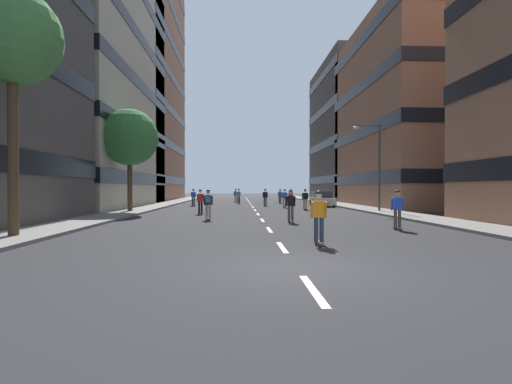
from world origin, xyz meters
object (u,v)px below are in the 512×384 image
at_px(skater_3, 305,198).
at_px(skater_9, 265,196).
at_px(skater_8, 397,208).
at_px(skater_12, 291,204).
at_px(skater_1, 319,215).
at_px(skater_5, 208,202).
at_px(skater_0, 236,194).
at_px(skater_6, 200,200).
at_px(skater_2, 280,195).
at_px(street_tree_near, 130,138).
at_px(skater_11, 239,195).
at_px(streetlamp_right, 375,158).
at_px(parked_car_near, 322,199).
at_px(street_tree_mid, 12,38).
at_px(skater_7, 291,195).
at_px(skater_4, 193,196).
at_px(skater_10, 285,197).

bearing_deg(skater_3, skater_9, 111.73).
relative_size(skater_8, skater_12, 1.00).
height_order(skater_1, skater_5, same).
height_order(skater_0, skater_6, same).
bearing_deg(skater_5, skater_2, 73.79).
height_order(street_tree_near, skater_11, street_tree_near).
bearing_deg(streetlamp_right, skater_11, 122.66).
height_order(skater_2, skater_11, same).
bearing_deg(skater_1, skater_0, 94.70).
xyz_separation_m(parked_car_near, street_tree_mid, (-16.52, -23.54, 6.58)).
xyz_separation_m(streetlamp_right, skater_2, (-5.35, 16.79, -3.12)).
distance_m(skater_7, skater_8, 26.93).
height_order(skater_5, skater_8, same).
distance_m(skater_8, skater_11, 28.73).
bearing_deg(skater_11, skater_7, -8.97).
relative_size(skater_0, skater_1, 1.00).
xyz_separation_m(skater_0, skater_1, (3.02, -36.67, -0.03)).
relative_size(parked_car_near, skater_7, 2.47).
height_order(parked_car_near, street_tree_mid, street_tree_mid).
height_order(street_tree_near, skater_8, street_tree_near).
bearing_deg(street_tree_mid, street_tree_near, 90.00).
bearing_deg(skater_0, skater_4, -113.17).
bearing_deg(skater_6, skater_7, 61.97).
height_order(street_tree_near, skater_0, street_tree_near).
distance_m(streetlamp_right, skater_3, 6.61).
bearing_deg(skater_4, skater_0, 66.83).
bearing_deg(skater_8, skater_6, 132.47).
xyz_separation_m(parked_car_near, skater_8, (-1.31, -21.21, 0.29)).
bearing_deg(skater_11, skater_2, 8.87).
distance_m(parked_car_near, skater_5, 18.56).
bearing_deg(skater_12, street_tree_mid, -151.06).
height_order(skater_5, skater_7, same).
bearing_deg(skater_9, skater_1, -90.17).
xyz_separation_m(street_tree_mid, skater_9, (10.89, 24.84, -6.26)).
height_order(skater_8, skater_12, same).
bearing_deg(parked_car_near, skater_11, 141.44).
xyz_separation_m(skater_4, skater_9, (7.33, -0.07, 0.03)).
relative_size(street_tree_mid, skater_10, 5.03).
height_order(skater_7, skater_11, same).
bearing_deg(skater_0, skater_10, -70.78).
relative_size(skater_4, skater_12, 1.00).
bearing_deg(skater_11, skater_4, -131.18).
bearing_deg(skater_1, skater_4, 105.14).
distance_m(skater_5, skater_9, 17.45).
bearing_deg(skater_0, skater_5, -92.94).
height_order(skater_2, skater_6, same).
bearing_deg(skater_6, skater_3, 29.30).
xyz_separation_m(skater_1, skater_9, (0.08, 26.72, 0.03)).
xyz_separation_m(parked_car_near, skater_10, (-4.04, -2.18, 0.32)).
height_order(skater_6, skater_12, same).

